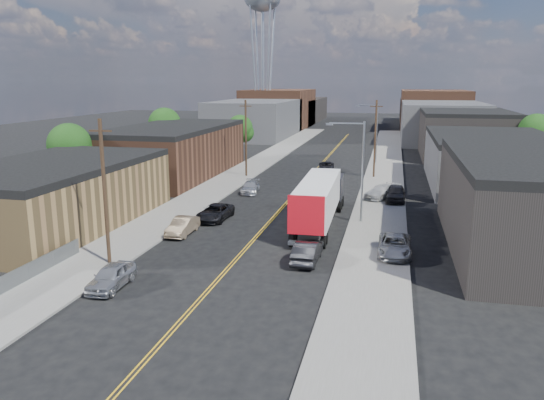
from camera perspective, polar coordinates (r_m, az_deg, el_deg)
The scene contains 35 objects.
ground at distance 82.92m, azimuth 5.52°, elevation 4.07°, with size 260.00×260.00×0.00m, color black.
centerline at distance 68.27m, azimuth 3.87°, elevation 2.24°, with size 0.32×120.00×0.01m, color gold.
sidewalk_left at distance 70.35m, azimuth -3.80°, elevation 2.61°, with size 5.00×140.00×0.15m, color slate.
sidewalk_right at distance 67.46m, azimuth 11.87°, elevation 1.93°, with size 5.00×140.00×0.15m, color slate.
warehouse_tan at distance 49.49m, azimuth -22.55°, elevation 0.56°, with size 12.00×22.00×5.60m.
warehouse_brown at distance 71.84m, azimuth -10.60°, elevation 5.24°, with size 12.00×26.00×6.60m.
industrial_right_b at distance 68.93m, azimuth 22.46°, elevation 3.97°, with size 14.00×24.00×6.10m.
industrial_right_c at distance 94.41m, azimuth 20.01°, elevation 6.75°, with size 14.00×22.00×7.60m.
skyline_left_a at distance 120.54m, azimuth -1.78°, elevation 8.73°, with size 16.00×30.00×8.00m, color #323234.
skyline_right_a at distance 117.00m, azimuth 17.73°, elevation 8.02°, with size 16.00×30.00×8.00m, color #323234.
skyline_left_b at distance 144.75m, azimuth 0.76°, elevation 9.81°, with size 16.00×26.00×10.00m, color #512F20.
skyline_right_b at distance 141.82m, azimuth 16.97°, elevation 9.20°, with size 16.00×26.00×10.00m, color #512F20.
skyline_left_c at distance 164.41m, azimuth 2.25°, elevation 9.62°, with size 16.00×40.00×7.00m, color black.
skyline_right_c at distance 161.84m, azimuth 16.48°, elevation 9.07°, with size 16.00×40.00×7.00m, color black.
water_tower at distance 136.50m, azimuth -1.03°, elevation 20.42°, with size 9.00×9.00×36.90m.
streetlight_near at distance 46.94m, azimuth 9.26°, elevation 3.89°, with size 3.39×0.25×9.00m.
streetlight_far at distance 81.67m, azimuth 10.94°, elevation 7.54°, with size 3.39×0.25×9.00m.
utility_pole_left_near at distance 37.19m, azimuth -17.56°, elevation 0.86°, with size 1.60×0.26×10.00m.
utility_pole_left_far at distance 69.28m, azimuth -2.82°, elevation 6.70°, with size 1.60×0.26×10.00m.
utility_pole_right at distance 69.73m, azimuth 11.04°, elevation 6.52°, with size 1.60×0.26×10.00m.
chainlink_fence at distance 35.18m, azimuth -27.15°, elevation -8.25°, with size 0.05×16.00×1.22m.
tree_left_near at distance 62.22m, azimuth -20.88°, elevation 5.23°, with size 4.85×4.76×7.91m.
tree_left_mid at distance 84.01m, azimuth -11.43°, elevation 7.76°, with size 5.10×5.04×8.37m.
tree_left_far at distance 87.17m, azimuth -3.44°, elevation 7.55°, with size 4.35×4.20×6.97m.
tree_right_far at distance 83.94m, azimuth 26.53°, elevation 6.47°, with size 4.85×4.76×7.91m.
semi_truck at distance 46.70m, azimuth 5.25°, elevation 0.30°, with size 3.01×16.10×4.21m.
car_left_a at distance 34.11m, azimuth -16.90°, elevation -7.87°, with size 1.72×4.28×1.46m, color #A6A8AB.
car_left_b at distance 44.24m, azimuth -9.59°, elevation -2.79°, with size 1.50×4.29×1.41m, color #806C54.
car_left_c at distance 48.42m, azimuth -6.15°, elevation -1.33°, with size 2.32×5.03×1.40m, color black.
car_left_d at distance 59.85m, azimuth -2.34°, elevation 1.38°, with size 1.79×4.40×1.28m, color #A8AAAD.
car_right_oncoming at distance 37.19m, azimuth 3.79°, elevation -5.56°, with size 1.59×4.57×1.50m, color black.
car_right_lot_a at distance 39.17m, azimuth 13.06°, elevation -4.77°, with size 2.32×5.04×1.40m, color gray.
car_right_lot_b at distance 57.49m, azimuth 11.73°, elevation 0.88°, with size 1.98×4.88×1.42m, color #ADADAD.
car_right_lot_c at distance 56.48m, azimuth 13.16°, elevation 0.72°, with size 1.95×4.85×1.65m, color black.
car_ahead_truck at distance 74.40m, azimuth 5.87°, elevation 3.58°, with size 2.15×4.66×1.30m, color black.
Camera 1 is at (10.49, -21.31, 12.41)m, focal length 35.00 mm.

